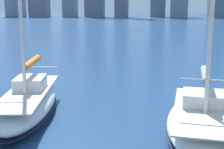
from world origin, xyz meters
TOP-DOWN VIEW (x-y plane):
  - sailboat_grey at (-3.85, -5.70)m, footprint 3.51×7.09m
  - sailboat_orange at (3.97, -6.95)m, footprint 3.45×7.82m

SIDE VIEW (x-z plane):
  - sailboat_grey at x=-3.85m, z-range -4.12..5.41m
  - sailboat_orange at x=3.97m, z-range -4.84..6.27m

